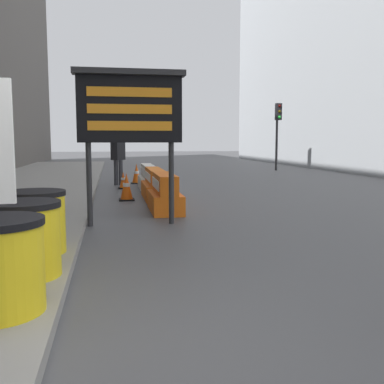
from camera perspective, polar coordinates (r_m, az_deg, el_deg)
name	(u,v)px	position (r m, az deg, el deg)	size (l,w,h in m)	color
ground_plane	(45,369)	(3.45, -18.12, -20.57)	(120.00, 120.00, 0.00)	#474749
barrel_drum_middle	(23,239)	(5.04, -20.67, -5.59)	(0.79, 0.79, 0.79)	yellow
barrel_drum_back	(34,222)	(6.02, -19.38, -3.59)	(0.79, 0.79, 0.79)	yellow
message_board	(130,109)	(8.27, -7.90, 10.37)	(1.99, 0.36, 2.80)	#28282B
jersey_barrier_orange_far	(165,195)	(9.86, -3.46, -0.38)	(0.65, 1.69, 0.83)	orange
jersey_barrier_orange_near	(155,185)	(12.10, -4.72, 0.85)	(0.62, 2.08, 0.80)	orange
jersey_barrier_white	(148,178)	(14.43, -5.62, 1.74)	(0.54, 1.96, 0.78)	silver
traffic_cone_near	(127,187)	(11.76, -8.32, 0.62)	(0.40, 0.40, 0.71)	black
traffic_cone_mid	(137,174)	(16.31, -7.06, 2.29)	(0.40, 0.40, 0.71)	black
traffic_cone_far	(123,180)	(14.63, -8.72, 1.46)	(0.31, 0.31, 0.55)	black
traffic_light_near_curb	(120,106)	(19.21, -9.14, 10.77)	(0.28, 0.44, 4.13)	#2D2D30
traffic_light_far_side	(278,122)	(23.66, 10.85, 8.75)	(0.28, 0.45, 3.43)	#2D2D30
pedestrian_worker	(118,154)	(15.81, -9.37, 4.75)	(0.51, 0.55, 1.82)	#333338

